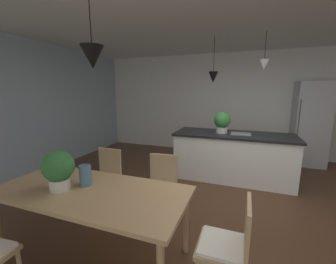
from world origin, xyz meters
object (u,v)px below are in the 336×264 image
(kitchen_island, at_px, (232,156))
(chair_kitchen_end, at_px, (229,245))
(chair_far_left, at_px, (105,177))
(potted_plant_on_island, at_px, (222,122))
(chair_far_right, at_px, (161,186))
(refrigerator, at_px, (310,124))
(vase_on_dining_table, at_px, (85,175))
(dining_table, at_px, (91,196))
(potted_plant_on_table, at_px, (59,169))

(kitchen_island, bearing_deg, chair_kitchen_end, -87.48)
(chair_far_left, relative_size, potted_plant_on_island, 2.12)
(potted_plant_on_island, bearing_deg, chair_far_left, -129.56)
(kitchen_island, bearing_deg, chair_far_left, -133.73)
(chair_far_right, bearing_deg, refrigerator, 53.32)
(chair_kitchen_end, bearing_deg, vase_on_dining_table, 177.32)
(dining_table, xyz_separation_m, potted_plant_on_island, (1.01, 2.56, 0.46))
(chair_far_left, xyz_separation_m, kitchen_island, (1.68, 1.75, -0.01))
(chair_far_right, distance_m, chair_kitchen_end, 1.22)
(potted_plant_on_table, bearing_deg, chair_far_left, 99.70)
(kitchen_island, xyz_separation_m, refrigerator, (1.61, 1.48, 0.49))
(kitchen_island, height_order, potted_plant_on_table, potted_plant_on_table)
(chair_far_right, height_order, chair_kitchen_end, same)
(dining_table, bearing_deg, potted_plant_on_island, 68.52)
(potted_plant_on_island, xyz_separation_m, potted_plant_on_table, (-1.29, -2.66, -0.17))
(refrigerator, height_order, potted_plant_on_island, refrigerator)
(chair_far_right, height_order, chair_far_left, same)
(refrigerator, distance_m, potted_plant_on_table, 5.19)
(chair_far_right, height_order, potted_plant_on_table, potted_plant_on_table)
(dining_table, xyz_separation_m, chair_far_right, (0.44, 0.81, -0.19))
(potted_plant_on_table, bearing_deg, refrigerator, 52.94)
(chair_far_right, xyz_separation_m, refrigerator, (2.41, 3.23, 0.48))
(chair_kitchen_end, distance_m, potted_plant_on_table, 1.71)
(chair_far_right, bearing_deg, potted_plant_on_island, 71.92)
(chair_far_left, distance_m, vase_on_dining_table, 0.89)
(dining_table, height_order, potted_plant_on_table, potted_plant_on_table)
(chair_far_left, height_order, chair_kitchen_end, same)
(refrigerator, relative_size, vase_on_dining_table, 8.89)
(chair_far_right, relative_size, chair_kitchen_end, 1.00)
(potted_plant_on_island, bearing_deg, refrigerator, 38.85)
(potted_plant_on_island, height_order, potted_plant_on_table, potted_plant_on_island)
(chair_far_right, distance_m, refrigerator, 4.06)
(dining_table, height_order, chair_far_left, chair_far_left)
(chair_kitchen_end, xyz_separation_m, potted_plant_on_island, (-0.34, 2.56, 0.65))
(potted_plant_on_island, bearing_deg, vase_on_dining_table, -114.21)
(chair_far_left, bearing_deg, dining_table, -61.53)
(dining_table, relative_size, chair_kitchen_end, 2.25)
(dining_table, bearing_deg, chair_kitchen_end, -0.01)
(chair_far_left, xyz_separation_m, potted_plant_on_table, (0.16, -0.91, 0.47))
(potted_plant_on_table, bearing_deg, kitchen_island, 60.26)
(kitchen_island, distance_m, potted_plant_on_table, 3.11)
(potted_plant_on_island, bearing_deg, chair_kitchen_end, -82.41)
(potted_plant_on_table, bearing_deg, vase_on_dining_table, 44.48)
(dining_table, bearing_deg, chair_far_right, 61.70)
(potted_plant_on_table, relative_size, vase_on_dining_table, 1.85)
(chair_kitchen_end, distance_m, refrigerator, 4.34)
(dining_table, distance_m, vase_on_dining_table, 0.22)
(chair_far_right, relative_size, kitchen_island, 0.39)
(potted_plant_on_island, distance_m, vase_on_dining_table, 2.75)
(potted_plant_on_table, distance_m, vase_on_dining_table, 0.26)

